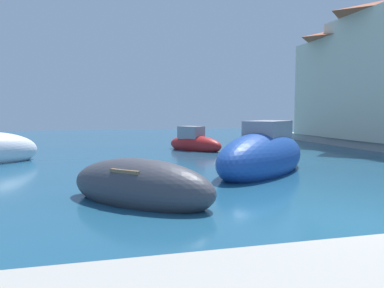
# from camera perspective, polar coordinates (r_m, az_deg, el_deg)

# --- Properties ---
(ground) EXTENTS (80.00, 80.00, 0.00)m
(ground) POSITION_cam_1_polar(r_m,az_deg,el_deg) (8.40, 23.70, -10.87)
(ground) COLOR #1E5170
(moored_boat_0) EXTENTS (5.86, 5.66, 2.32)m
(moored_boat_0) POSITION_cam_1_polar(r_m,az_deg,el_deg) (13.97, 10.81, -1.80)
(moored_boat_0) COLOR #1E479E
(moored_boat_0) RESTS_ON ground
(moored_boat_3) EXTENTS (4.04, 4.00, 1.40)m
(moored_boat_3) POSITION_cam_1_polar(r_m,az_deg,el_deg) (9.31, -7.91, -6.48)
(moored_boat_3) COLOR #3F3F47
(moored_boat_3) RESTS_ON ground
(moored_boat_5) EXTENTS (3.11, 3.83, 1.62)m
(moored_boat_5) POSITION_cam_1_polar(r_m,az_deg,el_deg) (21.51, 0.36, 0.14)
(moored_boat_5) COLOR #B21E1E
(moored_boat_5) RESTS_ON ground
(waterfront_building_far) EXTENTS (6.55, 7.14, 7.83)m
(waterfront_building_far) POSITION_cam_1_polar(r_m,az_deg,el_deg) (29.29, 24.14, 8.96)
(waterfront_building_far) COLOR beige
(waterfront_building_far) RESTS_ON quay_promenade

